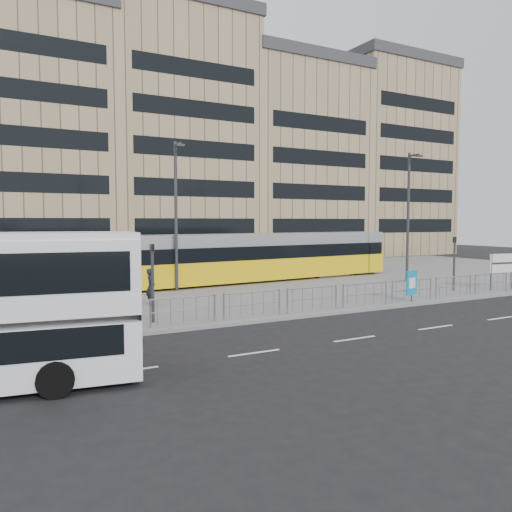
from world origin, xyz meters
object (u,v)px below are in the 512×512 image
tram (221,259)px  pedestrian (151,287)px  station_sign (502,265)px  lamp_post_east (409,211)px  lamp_post_west (176,210)px  traffic_light_east (454,256)px  ad_panel (412,283)px  traffic_light_west (153,273)px

tram → pedestrian: (-6.23, -5.81, -0.71)m
station_sign → pedestrian: bearing=175.6°
lamp_post_east → lamp_post_west: bearing=171.2°
pedestrian → traffic_light_east: traffic_light_east is taller
ad_panel → lamp_post_west: lamp_post_west is taller
traffic_light_west → lamp_post_west: 9.35m
station_sign → ad_panel: bearing=-166.8°
traffic_light_east → ad_panel: bearing=-155.1°
ad_panel → pedestrian: (-11.72, 5.06, -0.03)m
pedestrian → lamp_post_east: (18.21, 1.69, 3.76)m
pedestrian → lamp_post_east: lamp_post_east is taller
station_sign → lamp_post_east: size_ratio=0.25×
traffic_light_west → ad_panel: bearing=-9.8°
pedestrian → traffic_light_east: size_ratio=0.57×
ad_panel → traffic_light_west: traffic_light_west is taller
station_sign → lamp_post_east: lamp_post_east is taller
ad_panel → traffic_light_west: size_ratio=0.50×
pedestrian → traffic_light_west: traffic_light_west is taller
station_sign → lamp_post_west: lamp_post_west is taller
traffic_light_east → lamp_post_east: size_ratio=0.36×
lamp_post_east → station_sign: bearing=-77.2°
pedestrian → traffic_light_west: bearing=170.7°
tram → traffic_light_east: size_ratio=8.69×
tram → ad_panel: size_ratio=17.46×
traffic_light_west → traffic_light_east: bearing=-3.1°
station_sign → traffic_light_west: size_ratio=0.68×
ad_panel → lamp_post_east: lamp_post_east is taller
traffic_light_east → tram: bearing=145.1°
ad_panel → traffic_light_east: traffic_light_east is taller
traffic_light_west → lamp_post_west: (3.81, 8.12, 2.63)m
lamp_post_west → traffic_light_east: bearing=-28.0°
traffic_light_east → pedestrian: bearing=174.9°
lamp_post_west → ad_panel: bearing=-45.4°
station_sign → pedestrian: (-19.59, 4.37, -0.57)m
tram → traffic_light_east: (10.50, -9.18, 0.39)m
station_sign → ad_panel: size_ratio=1.36×
traffic_light_east → traffic_light_west: bearing=-171.6°
tram → station_sign: (13.36, -10.18, -0.13)m
lamp_post_east → tram: bearing=161.0°
lamp_post_west → lamp_post_east: (15.49, -2.39, 0.04)m
pedestrian → lamp_post_east: size_ratio=0.21×
traffic_light_west → traffic_light_east: same height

